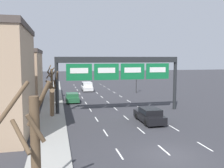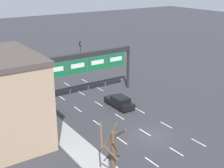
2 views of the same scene
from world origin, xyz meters
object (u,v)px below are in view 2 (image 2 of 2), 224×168
car_green (33,84)px  suv_white (29,62)px  sign_gantry (87,61)px  tree_bare_second (7,68)px  traffic_light_near_gantry (80,49)px  tree_bare_third (113,153)px  car_black (120,101)px  tree_bare_closest (35,93)px

car_green → suv_white: bearing=73.1°
sign_gantry → tree_bare_second: sign_gantry is taller
sign_gantry → traffic_light_near_gantry: bearing=64.7°
car_green → tree_bare_second: bearing=131.6°
sign_gantry → traffic_light_near_gantry: 16.84m
sign_gantry → car_green: sign_gantry is taller
suv_white → traffic_light_near_gantry: 10.38m
suv_white → tree_bare_third: tree_bare_third is taller
sign_gantry → car_green: 10.70m
car_black → tree_bare_second: 19.84m
car_green → tree_bare_third: bearing=-96.7°
tree_bare_third → traffic_light_near_gantry: bearing=65.4°
car_black → tree_bare_second: (-10.00, 17.00, 2.15)m
sign_gantry → tree_bare_closest: size_ratio=3.07×
sign_gantry → tree_bare_third: (-8.36, -18.84, -2.33)m
tree_bare_third → tree_bare_closest: bearing=88.8°
suv_white → car_black: bearing=-82.7°
car_black → tree_bare_closest: tree_bare_closest is taller
traffic_light_near_gantry → tree_bare_third: 37.33m
tree_bare_second → tree_bare_third: (-0.18, -30.29, 0.16)m
tree_bare_second → car_green: bearing=-48.4°
suv_white → traffic_light_near_gantry: bearing=-30.8°
traffic_light_near_gantry → tree_bare_closest: tree_bare_closest is taller
tree_bare_third → car_green: bearing=83.3°
tree_bare_third → suv_white: bearing=80.0°
suv_white → sign_gantry: bearing=-85.8°
car_green → traffic_light_near_gantry: bearing=29.6°
tree_bare_closest → tree_bare_third: tree_bare_third is taller
sign_gantry → tree_bare_second: (-8.18, 11.45, -2.49)m
traffic_light_near_gantry → tree_bare_closest: bearing=-134.6°
car_green → car_black: bearing=-62.8°
suv_white → car_black: 26.03m
car_green → tree_bare_closest: 8.93m
car_black → traffic_light_near_gantry: (5.33, 20.66, 2.66)m
tree_bare_closest → tree_bare_third: bearing=-91.2°
tree_bare_closest → traffic_light_near_gantry: bearing=45.4°
sign_gantry → tree_bare_closest: bearing=-178.4°
car_green → tree_bare_closest: size_ratio=0.84×
tree_bare_second → tree_bare_third: 30.29m
car_black → traffic_light_near_gantry: size_ratio=0.97×
suv_white → tree_bare_second: tree_bare_second is taller
car_green → car_black: size_ratio=0.88×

